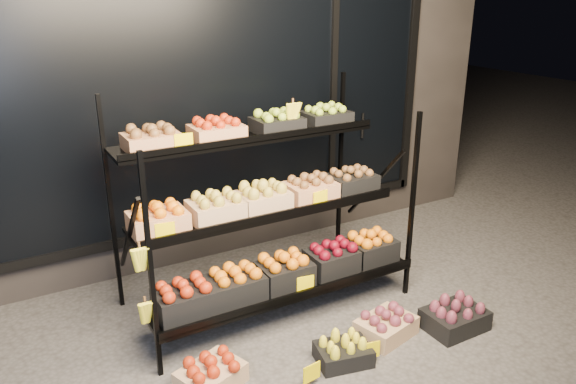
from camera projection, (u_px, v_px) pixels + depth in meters
ground at (310, 341)px, 3.95m from camera, size 24.00×24.00×0.00m
building at (172, 52)px, 5.45m from camera, size 6.00×2.08×3.50m
display_rack at (267, 211)px, 4.16m from camera, size 2.18×1.02×1.66m
tag_floor_a at (312, 378)px, 3.49m from camera, size 0.13×0.01×0.12m
tag_floor_b at (370, 355)px, 3.71m from camera, size 0.13×0.01×0.12m
floor_crate_left at (211, 374)px, 3.48m from camera, size 0.46×0.40×0.20m
floor_crate_midleft at (344, 351)px, 3.71m from camera, size 0.40×0.33×0.19m
floor_crate_midright at (386, 324)px, 3.99m from camera, size 0.45×0.38×0.20m
floor_crate_right at (455, 316)px, 4.07m from camera, size 0.43×0.32×0.21m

